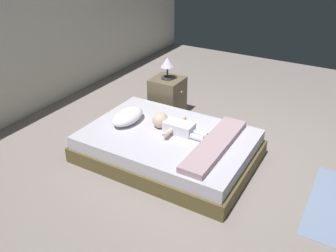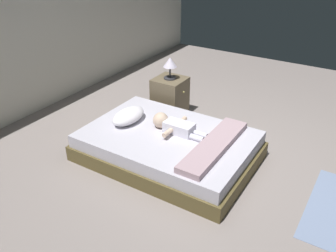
% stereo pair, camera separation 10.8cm
% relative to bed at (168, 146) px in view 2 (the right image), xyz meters
% --- Properties ---
extents(ground_plane, '(8.00, 8.00, 0.00)m').
position_rel_bed_xyz_m(ground_plane, '(0.25, -0.63, -0.16)').
color(ground_plane, gray).
extents(wall_behind_bed, '(8.00, 0.12, 2.84)m').
position_rel_bed_xyz_m(wall_behind_bed, '(0.25, 2.37, 1.26)').
color(wall_behind_bed, silver).
rests_on(wall_behind_bed, ground_plane).
extents(bed, '(1.34, 1.96, 0.33)m').
position_rel_bed_xyz_m(bed, '(0.00, 0.00, 0.00)').
color(bed, brown).
rests_on(bed, ground_plane).
extents(pillow, '(0.49, 0.28, 0.15)m').
position_rel_bed_xyz_m(pillow, '(-0.01, 0.56, 0.25)').
color(pillow, white).
rests_on(pillow, bed).
extents(baby, '(0.48, 0.68, 0.18)m').
position_rel_bed_xyz_m(baby, '(0.09, -0.02, 0.24)').
color(baby, white).
rests_on(baby, bed).
extents(toothbrush, '(0.07, 0.15, 0.02)m').
position_rel_bed_xyz_m(toothbrush, '(0.27, 0.08, 0.18)').
color(toothbrush, blue).
rests_on(toothbrush, bed).
extents(nightstand, '(0.42, 0.45, 0.55)m').
position_rel_bed_xyz_m(nightstand, '(1.00, 0.59, 0.11)').
color(nightstand, brown).
rests_on(nightstand, ground_plane).
extents(lamp, '(0.19, 0.19, 0.31)m').
position_rel_bed_xyz_m(lamp, '(1.00, 0.59, 0.60)').
color(lamp, '#333338').
rests_on(lamp, nightstand).
extents(blanket, '(1.21, 0.27, 0.07)m').
position_rel_bed_xyz_m(blanket, '(-0.00, -0.58, 0.20)').
color(blanket, '#B1929C').
rests_on(blanket, bed).
extents(baby_bottle, '(0.06, 0.10, 0.07)m').
position_rel_bed_xyz_m(baby_bottle, '(0.24, -0.14, 0.20)').
color(baby_bottle, white).
rests_on(baby_bottle, bed).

